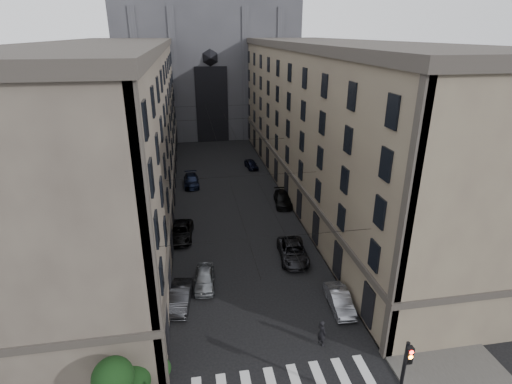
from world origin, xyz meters
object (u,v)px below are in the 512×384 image
gothic_tower (206,43)px  traffic_light_right (404,372)px  car_right_far (251,164)px  pedestrian (322,333)px  car_left_near (205,278)px  car_left_midnear (180,297)px  car_right_near (340,300)px  car_right_midfar (283,199)px  car_left_midfar (181,232)px  car_left_far (191,181)px  car_right_midnear (293,252)px

gothic_tower → traffic_light_right: bearing=-85.6°
car_right_far → pedestrian: size_ratio=1.97×
car_left_near → car_left_midnear: car_left_midnear is taller
car_right_near → traffic_light_right: bearing=-88.5°
car_left_midnear → car_right_far: bearing=79.2°
car_left_near → car_right_midfar: car_left_near is taller
car_left_midfar → car_right_midfar: (12.40, 6.68, -0.01)m
car_left_midnear → car_right_near: size_ratio=1.06×
car_left_near → car_left_midfar: car_left_midfar is taller
car_left_near → car_left_midnear: bearing=-126.8°
car_left_midnear → car_right_midfar: 21.63m
pedestrian → car_right_midfar: bearing=-30.5°
car_left_midnear → car_left_midfar: size_ratio=0.85×
car_left_midfar → car_right_near: car_left_midfar is taller
gothic_tower → traffic_light_right: (5.60, -73.04, -14.51)m
car_left_near → gothic_tower: bearing=91.0°
traffic_light_right → car_left_midnear: size_ratio=1.17×
pedestrian → car_left_midfar: bearing=5.7°
car_left_midfar → car_left_far: size_ratio=1.05×
pedestrian → car_left_far: bearing=-9.4°
car_left_midfar → pedestrian: (9.47, -16.98, 0.25)m
car_left_near → car_left_midfar: 9.03m
car_left_far → car_right_far: size_ratio=1.30×
car_left_midfar → pedestrian: pedestrian is taller
car_left_midfar → car_left_near: bearing=-72.5°
car_left_midnear → car_right_near: car_left_midnear is taller
gothic_tower → car_right_far: bearing=-80.9°
traffic_light_right → car_left_midnear: (-11.80, 12.01, -2.56)m
car_right_midfar → car_right_far: (-1.58, 14.56, -0.06)m
car_left_near → car_left_midfar: bearing=107.9°
car_left_midnear → car_left_midfar: (0.00, 11.04, -0.01)m
gothic_tower → car_left_midnear: bearing=-95.8°
car_right_midnear → car_right_near: bearing=-72.3°
car_left_midfar → car_left_far: (1.43, 15.19, -0.00)m
car_left_far → car_right_midfar: (10.97, -8.51, -0.01)m
traffic_light_right → car_right_near: (0.30, 9.59, -2.60)m
traffic_light_right → car_right_midfar: (0.60, 29.74, -2.57)m
gothic_tower → car_right_midnear: (4.20, -55.86, -17.04)m
gothic_tower → pedestrian: gothic_tower is taller
car_right_near → pedestrian: (-2.63, -3.51, 0.28)m
car_left_midnear → car_left_far: 26.27m
car_left_midfar → car_right_midnear: size_ratio=0.96×
gothic_tower → car_right_far: size_ratio=15.12×
car_left_midfar → car_right_midfar: 14.08m
car_left_near → car_left_midnear: 3.00m
car_left_midnear → car_right_midfar: (12.40, 17.72, -0.02)m
car_right_midnear → car_right_midfar: 12.71m
gothic_tower → car_right_far: (4.62, -28.74, -17.14)m
traffic_light_right → car_left_near: (-9.80, 14.25, -2.57)m
car_left_midfar → car_right_near: size_ratio=1.24×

